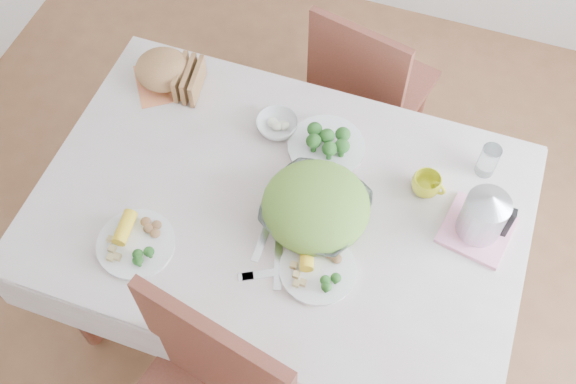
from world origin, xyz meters
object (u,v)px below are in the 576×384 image
(salad_bowl, at_px, (315,211))
(electric_kettle, at_px, (486,211))
(dinner_plate_right, at_px, (318,270))
(yellow_mug, at_px, (426,185))
(dinner_plate_left, at_px, (136,244))
(dining_table, at_px, (281,260))
(chair_far, at_px, (374,83))

(salad_bowl, xyz_separation_m, electric_kettle, (0.47, 0.12, 0.08))
(dinner_plate_right, bearing_deg, salad_bowl, 110.66)
(dinner_plate_right, xyz_separation_m, electric_kettle, (0.41, 0.29, 0.11))
(salad_bowl, xyz_separation_m, yellow_mug, (0.29, 0.20, -0.00))
(dinner_plate_left, distance_m, electric_kettle, 1.03)
(dining_table, height_order, yellow_mug, yellow_mug)
(dining_table, bearing_deg, electric_kettle, 10.75)
(dinner_plate_left, bearing_deg, salad_bowl, 29.93)
(chair_far, bearing_deg, dinner_plate_right, 107.37)
(salad_bowl, bearing_deg, dining_table, 178.23)
(dining_table, distance_m, dinner_plate_left, 0.60)
(chair_far, distance_m, dinner_plate_left, 1.24)
(dinner_plate_right, bearing_deg, chair_far, 94.50)
(dining_table, height_order, dinner_plate_right, dinner_plate_right)
(dining_table, distance_m, yellow_mug, 0.62)
(salad_bowl, height_order, electric_kettle, electric_kettle)
(salad_bowl, bearing_deg, dinner_plate_right, -69.34)
(chair_far, height_order, dinner_plate_right, chair_far)
(electric_kettle, bearing_deg, dinner_plate_left, -135.38)
(dinner_plate_left, bearing_deg, electric_kettle, 22.26)
(salad_bowl, relative_size, electric_kettle, 1.68)
(salad_bowl, relative_size, dinner_plate_right, 1.35)
(dinner_plate_left, bearing_deg, yellow_mug, 31.86)
(dining_table, bearing_deg, dinner_plate_left, -142.24)
(dinner_plate_left, height_order, electric_kettle, electric_kettle)
(chair_far, xyz_separation_m, electric_kettle, (0.49, -0.72, 0.42))
(dinner_plate_right, bearing_deg, yellow_mug, 58.55)
(chair_far, distance_m, electric_kettle, 0.97)
(chair_far, bearing_deg, salad_bowl, 103.92)
(dining_table, relative_size, dinner_plate_left, 5.96)
(dining_table, xyz_separation_m, yellow_mug, (0.41, 0.20, 0.42))
(yellow_mug, relative_size, electric_kettle, 0.50)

